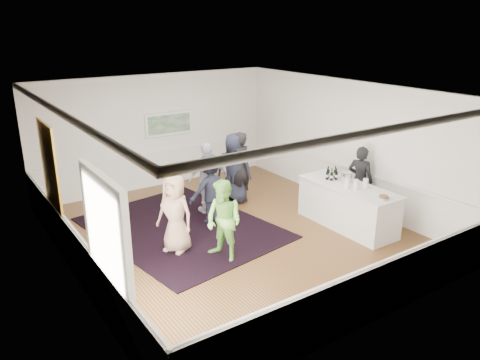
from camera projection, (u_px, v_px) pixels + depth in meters
floor at (233, 233)px, 10.57m from camera, size 8.00×8.00×0.00m
ceiling at (233, 91)px, 9.53m from camera, size 7.00×8.00×0.02m
wall_left at (66, 198)px, 8.20m from camera, size 0.02×8.00×3.20m
wall_right at (348, 143)px, 11.90m from camera, size 0.02×8.00×3.20m
wall_back at (156, 131)px, 13.19m from camera, size 7.00×0.02×3.20m
wall_front at (381, 231)px, 6.91m from camera, size 7.00×0.02×3.20m
wainscoting at (233, 213)px, 10.40m from camera, size 7.00×8.00×1.00m
mirror at (50, 169)px, 9.18m from camera, size 0.05×1.25×1.85m
doorway at (107, 248)px, 6.79m from camera, size 0.10×1.78×2.56m
landscape_painting at (169, 124)px, 13.30m from camera, size 1.44×0.06×0.66m
area_rug at (182, 228)px, 10.83m from camera, size 4.01×4.90×0.02m
serving_table at (347, 206)px, 10.79m from camera, size 0.94×2.47×1.00m
bartender at (360, 181)px, 11.39m from camera, size 0.61×0.74×1.73m
guest_tan at (175, 214)px, 9.52m from camera, size 0.86×0.97×1.66m
guest_green at (224, 221)px, 9.19m from camera, size 0.83×0.95×1.65m
guest_lilac at (208, 178)px, 11.48m from camera, size 1.07×0.48×1.79m
guest_dark_a at (210, 189)px, 10.91m from camera, size 1.09×0.65×1.66m
guest_dark_b at (239, 168)px, 12.09m from camera, size 0.73×0.51×1.90m
guest_navy at (234, 168)px, 12.10m from camera, size 1.08×1.03×1.86m
wine_bottles at (332, 173)px, 11.02m from camera, size 0.31×0.28×0.31m
juice_pitchers at (356, 183)px, 10.41m from camera, size 0.45×0.36×0.24m
ice_bucket at (346, 178)px, 10.81m from camera, size 0.26×0.26×0.25m
nut_bowl at (384, 198)px, 9.81m from camera, size 0.23×0.23×0.08m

